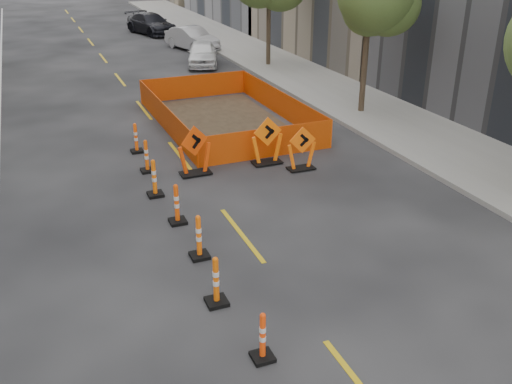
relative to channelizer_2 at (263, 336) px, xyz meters
name	(u,v)px	position (x,y,z in m)	size (l,w,h in m)	color
ground_plane	(313,326)	(1.28, 0.49, -0.50)	(140.00, 140.00, 0.00)	black
sidewalk_right	(373,111)	(10.28, 12.49, -0.42)	(4.00, 90.00, 0.15)	gray
tree_r_b	(369,2)	(9.68, 12.49, 4.03)	(2.80, 2.80, 5.95)	#382B1E
channelizer_2	(263,336)	(0.00, 0.00, 0.00)	(0.39, 0.39, 1.00)	#F33E0A
channelizer_3	(216,281)	(-0.24, 1.90, 0.06)	(0.44, 0.44, 1.11)	#D75709
channelizer_4	(199,237)	(-0.03, 3.81, 0.06)	(0.44, 0.44, 1.11)	#EF5B0A
channelizer_5	(177,204)	(-0.06, 5.71, 0.06)	(0.44, 0.44, 1.12)	#E24709
channelizer_6	(154,178)	(-0.22, 7.62, 0.07)	(0.44, 0.44, 1.13)	#EA5E09
channelizer_7	(146,156)	(-0.04, 9.52, 0.04)	(0.42, 0.42, 1.08)	#DE4F09
channelizer_8	(136,138)	(-0.01, 11.43, 0.03)	(0.42, 0.42, 1.06)	#F5500A
chevron_sign_left	(195,150)	(1.32, 8.72, 0.32)	(1.08, 0.65, 1.63)	#E94309
chevron_sign_center	(267,141)	(3.78, 8.72, 0.31)	(1.08, 0.65, 1.62)	orange
chevron_sign_right	(302,148)	(4.61, 7.85, 0.23)	(0.97, 0.58, 1.46)	#FF600A
safety_fence	(225,110)	(3.95, 13.45, 0.03)	(4.93, 8.40, 1.05)	#DA3F0B
parked_car_near	(202,53)	(6.33, 24.23, 0.18)	(1.61, 4.00, 1.36)	white
parked_car_mid	(192,39)	(7.09, 29.04, 0.23)	(1.53, 4.40, 1.45)	#B8B7BD
parked_car_far	(151,24)	(6.03, 36.34, 0.25)	(2.09, 5.14, 1.49)	black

